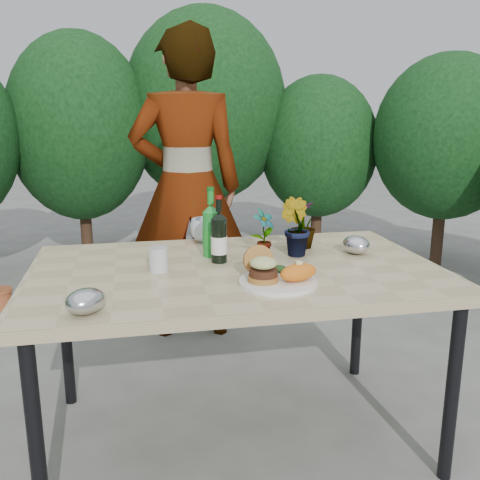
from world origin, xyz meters
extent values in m
plane|color=#62615D|center=(0.00, 0.00, 0.00)|extent=(80.00, 80.00, 0.00)
cube|color=tan|center=(0.00, 0.00, 0.73)|extent=(1.60, 1.00, 0.04)
cylinder|color=black|center=(-0.72, -0.42, 0.35)|extent=(0.05, 0.05, 0.71)
cylinder|color=black|center=(0.72, -0.42, 0.35)|extent=(0.05, 0.05, 0.71)
cylinder|color=black|center=(-0.72, 0.42, 0.35)|extent=(0.05, 0.05, 0.71)
cylinder|color=black|center=(0.72, 0.42, 0.35)|extent=(0.05, 0.05, 0.71)
cylinder|color=#382316|center=(-0.80, 2.80, 0.21)|extent=(0.10, 0.10, 0.42)
ellipsoid|color=#1A4E1D|center=(-0.80, 2.80, 1.21)|extent=(1.19, 1.19, 1.57)
cylinder|color=#382316|center=(0.30, 3.00, 0.25)|extent=(0.10, 0.10, 0.50)
ellipsoid|color=#1A4E1D|center=(0.30, 3.00, 1.37)|extent=(1.48, 1.48, 1.75)
cylinder|color=#382316|center=(1.30, 2.70, 0.19)|extent=(0.10, 0.10, 0.38)
ellipsoid|color=#1A4E1D|center=(1.30, 2.70, 1.02)|extent=(1.06, 1.06, 1.28)
cylinder|color=#382316|center=(2.20, 2.10, 0.22)|extent=(0.10, 0.10, 0.44)
ellipsoid|color=#1A4E1D|center=(2.20, 2.10, 1.13)|extent=(1.20, 1.20, 1.37)
cylinder|color=white|center=(0.11, -0.24, 0.76)|extent=(0.28, 0.28, 0.01)
cylinder|color=#B7722D|center=(0.05, -0.24, 0.78)|extent=(0.11, 0.11, 0.02)
cylinder|color=#472314|center=(0.05, -0.24, 0.80)|extent=(0.10, 0.10, 0.02)
ellipsoid|color=beige|center=(0.05, -0.24, 0.83)|extent=(0.10, 0.10, 0.04)
cylinder|color=#B7722D|center=(0.05, -0.16, 0.82)|extent=(0.11, 0.06, 0.11)
ellipsoid|color=orange|center=(0.17, -0.26, 0.80)|extent=(0.17, 0.12, 0.06)
ellipsoid|color=olive|center=(0.11, -0.15, 0.78)|extent=(0.04, 0.04, 0.02)
ellipsoid|color=#193814|center=(0.14, -0.14, 0.78)|extent=(0.06, 0.04, 0.03)
cylinder|color=black|center=(-0.05, 0.09, 0.84)|extent=(0.06, 0.06, 0.18)
cylinder|color=white|center=(-0.05, 0.09, 0.82)|extent=(0.07, 0.07, 0.07)
cone|color=black|center=(-0.05, 0.09, 0.94)|extent=(0.06, 0.06, 0.03)
cylinder|color=black|center=(-0.05, 0.09, 0.99)|extent=(0.02, 0.02, 0.05)
cylinder|color=maroon|center=(-0.05, 0.09, 1.02)|extent=(0.03, 0.03, 0.01)
cylinder|color=#18892B|center=(-0.07, 0.18, 0.85)|extent=(0.07, 0.07, 0.19)
cylinder|color=#198C26|center=(-0.07, 0.18, 0.83)|extent=(0.07, 0.07, 0.08)
cone|color=#18892B|center=(-0.07, 0.18, 0.96)|extent=(0.07, 0.07, 0.03)
cylinder|color=#18892B|center=(-0.07, 0.18, 1.00)|extent=(0.03, 0.03, 0.06)
cylinder|color=#0C5919|center=(-0.07, 0.18, 1.04)|extent=(0.03, 0.03, 0.01)
cylinder|color=silver|center=(-0.30, 0.01, 0.80)|extent=(0.07, 0.07, 0.09)
imported|color=#21581E|center=(0.15, 0.15, 0.85)|extent=(0.13, 0.12, 0.20)
imported|color=#26571D|center=(0.28, 0.13, 0.87)|extent=(0.16, 0.17, 0.24)
imported|color=#26521C|center=(0.35, 0.24, 0.85)|extent=(0.16, 0.16, 0.21)
imported|color=silver|center=(-0.06, 0.44, 0.81)|extent=(0.17, 0.17, 0.11)
ellipsoid|color=#AFB1B6|center=(-0.54, -0.39, 0.79)|extent=(0.17, 0.17, 0.08)
ellipsoid|color=silver|center=(0.55, 0.10, 0.79)|extent=(0.13, 0.15, 0.08)
imported|color=#8F5D47|center=(-0.07, 1.15, 0.91)|extent=(0.69, 0.47, 1.82)
cylinder|color=#AB522C|center=(-1.33, 1.80, 0.06)|extent=(0.15, 0.15, 0.12)
camera|label=1|loc=(-0.39, -1.98, 1.36)|focal=40.00mm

